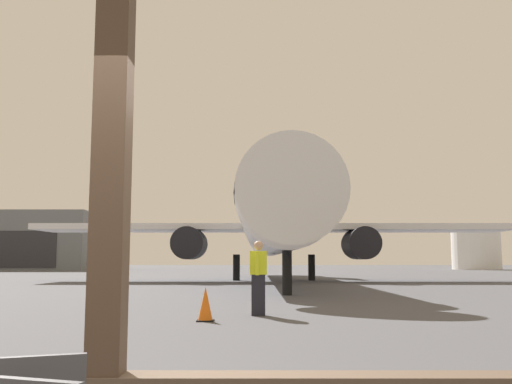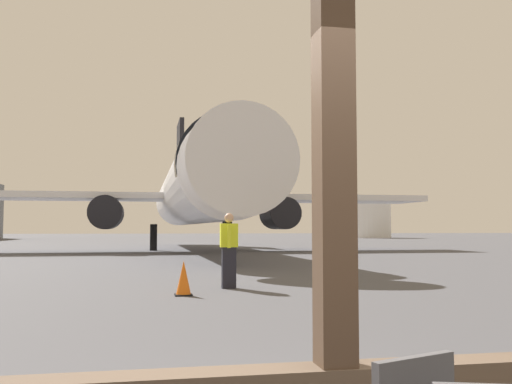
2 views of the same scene
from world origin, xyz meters
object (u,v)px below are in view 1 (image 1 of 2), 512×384
at_px(ground_crew_worker, 259,277).
at_px(fuel_storage_tank, 476,250).
at_px(traffic_cone, 206,305).
at_px(airplane, 275,222).
at_px(distant_hangar, 25,242).

distance_m(ground_crew_worker, fuel_storage_tank, 72.52).
xyz_separation_m(ground_crew_worker, traffic_cone, (-1.13, -1.23, -0.56)).
distance_m(airplane, distant_hangar, 54.03).
bearing_deg(fuel_storage_tank, airplane, -123.14).
distance_m(airplane, fuel_storage_tank, 53.64).
bearing_deg(fuel_storage_tank, distant_hangar, -178.34).
height_order(traffic_cone, distant_hangar, distant_hangar).
xyz_separation_m(airplane, traffic_cone, (-2.23, -22.13, -3.23)).
height_order(ground_crew_worker, fuel_storage_tank, fuel_storage_tank).
bearing_deg(ground_crew_worker, fuel_storage_tank, 65.20).
xyz_separation_m(ground_crew_worker, fuel_storage_tank, (30.42, 65.82, 1.72)).
bearing_deg(distant_hangar, traffic_cone, -65.07).
height_order(distant_hangar, fuel_storage_tank, distant_hangar).
relative_size(airplane, ground_crew_worker, 19.40).
distance_m(airplane, traffic_cone, 22.47).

